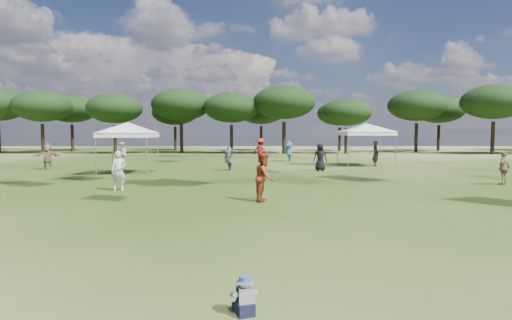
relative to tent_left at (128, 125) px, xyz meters
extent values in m
cylinder|color=black|center=(-16.82, 23.86, -1.15)|extent=(0.38, 0.38, 3.32)
ellipsoid|color=black|center=(-16.82, 23.86, 2.49)|extent=(6.44, 6.44, 3.47)
cylinder|color=black|center=(-8.42, 23.14, -1.24)|extent=(0.36, 0.36, 3.14)
ellipsoid|color=black|center=(-8.42, 23.14, 2.22)|extent=(6.11, 6.11, 3.29)
cylinder|color=black|center=(-1.30, 24.65, -1.08)|extent=(0.40, 0.40, 3.46)
ellipsoid|color=black|center=(-1.30, 24.65, 2.73)|extent=(6.73, 6.73, 3.63)
cylinder|color=black|center=(4.51, 23.47, -1.21)|extent=(0.37, 0.37, 3.21)
ellipsoid|color=black|center=(4.51, 23.47, 2.32)|extent=(6.24, 6.24, 3.36)
cylinder|color=black|center=(10.35, 23.02, -1.03)|extent=(0.41, 0.41, 3.56)
ellipsoid|color=black|center=(10.35, 23.02, 2.88)|extent=(6.91, 6.91, 3.73)
cylinder|color=black|center=(17.29, 23.35, -1.37)|extent=(0.33, 0.33, 2.88)
ellipsoid|color=black|center=(17.29, 23.35, 1.80)|extent=(5.60, 5.60, 3.02)
cylinder|color=black|center=(26.05, 25.82, -1.09)|extent=(0.39, 0.39, 3.44)
ellipsoid|color=black|center=(26.05, 25.82, 2.70)|extent=(6.69, 6.69, 3.60)
cylinder|color=black|center=(32.86, 21.90, -1.04)|extent=(0.40, 0.40, 3.53)
ellipsoid|color=black|center=(32.86, 21.90, 2.84)|extent=(6.86, 6.86, 3.70)
cylinder|color=black|center=(-16.31, 30.41, -1.13)|extent=(0.39, 0.39, 3.37)
ellipsoid|color=black|center=(-16.31, 30.41, 2.58)|extent=(6.54, 6.54, 3.53)
cylinder|color=black|center=(-3.43, 32.16, -1.25)|extent=(0.36, 0.36, 3.11)
ellipsoid|color=black|center=(-3.43, 32.16, 2.17)|extent=(6.05, 6.05, 3.26)
cylinder|color=black|center=(7.92, 31.37, -1.21)|extent=(0.37, 0.37, 3.20)
ellipsoid|color=black|center=(7.92, 31.37, 2.31)|extent=(6.21, 6.21, 3.35)
cylinder|color=black|center=(17.92, 30.19, -1.32)|extent=(0.34, 0.34, 2.99)
ellipsoid|color=black|center=(17.92, 30.19, 1.98)|extent=(5.81, 5.81, 3.13)
cylinder|color=black|center=(30.71, 30.59, -1.16)|extent=(0.38, 0.38, 3.31)
ellipsoid|color=black|center=(30.71, 30.59, 2.49)|extent=(6.43, 6.43, 3.47)
cylinder|color=gray|center=(-1.36, -1.39, -1.68)|extent=(0.06, 0.06, 2.26)
cylinder|color=gray|center=(1.39, -1.36, -1.68)|extent=(0.06, 0.06, 2.26)
cylinder|color=gray|center=(-1.39, 1.36, -1.68)|extent=(0.06, 0.06, 2.26)
cylinder|color=gray|center=(1.36, 1.39, -1.68)|extent=(0.06, 0.06, 2.26)
cube|color=white|center=(0.00, 0.00, -0.60)|extent=(2.93, 2.93, 0.25)
pyramid|color=white|center=(0.00, 0.00, 0.13)|extent=(5.91, 5.91, 0.60)
cylinder|color=gray|center=(13.48, 4.20, -1.64)|extent=(0.06, 0.06, 2.33)
cylinder|color=gray|center=(16.67, 4.31, -1.64)|extent=(0.06, 0.06, 2.33)
cylinder|color=gray|center=(13.37, 7.40, -1.64)|extent=(0.06, 0.06, 2.33)
cylinder|color=gray|center=(16.56, 7.50, -1.64)|extent=(0.06, 0.06, 2.33)
cube|color=white|center=(15.02, 5.85, -0.53)|extent=(3.47, 3.47, 0.25)
pyramid|color=white|center=(15.02, 5.85, 0.20)|extent=(6.83, 6.83, 0.60)
cube|color=black|center=(7.17, -18.92, -2.73)|extent=(0.28, 0.28, 0.17)
cube|color=black|center=(7.05, -18.80, -2.77)|extent=(0.14, 0.21, 0.09)
cube|color=black|center=(7.19, -18.75, -2.77)|extent=(0.14, 0.21, 0.09)
cube|color=white|center=(7.17, -18.92, -2.55)|extent=(0.24, 0.21, 0.22)
cylinder|color=white|center=(7.02, -18.91, -2.55)|extent=(0.13, 0.22, 0.13)
cylinder|color=white|center=(7.28, -18.82, -2.55)|extent=(0.13, 0.22, 0.13)
sphere|color=#E0B293|center=(7.17, -18.92, -2.40)|extent=(0.15, 0.15, 0.15)
cone|color=#5171BE|center=(7.17, -18.92, -2.36)|extent=(0.25, 0.25, 0.02)
cylinder|color=#5171BE|center=(7.17, -18.92, -2.33)|extent=(0.16, 0.16, 0.06)
imported|color=black|center=(11.25, 1.90, -1.96)|extent=(0.89, 0.63, 1.70)
imported|color=#8C684C|center=(-6.07, 2.90, -1.96)|extent=(1.65, 0.76, 1.71)
imported|color=#29567B|center=(9.95, 10.67, -1.95)|extent=(1.26, 2.19, 1.72)
imported|color=beige|center=(1.69, -7.03, -2.00)|extent=(0.67, 0.52, 1.63)
imported|color=maroon|center=(7.58, -9.71, -1.97)|extent=(0.79, 0.93, 1.68)
imported|color=maroon|center=(7.63, 9.04, -1.86)|extent=(1.42, 1.20, 1.90)
imported|color=#4D4E53|center=(5.58, 2.14, -2.04)|extent=(1.52, 1.85, 1.55)
imported|color=#29272C|center=(15.60, 5.32, -1.92)|extent=(0.50, 0.69, 1.78)
imported|color=#9D7E55|center=(18.49, -5.13, -2.05)|extent=(0.95, 0.82, 1.53)
imported|color=silver|center=(-2.64, 7.15, -1.98)|extent=(0.95, 1.02, 1.67)
camera|label=1|loc=(7.31, -24.36, -0.43)|focal=30.00mm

